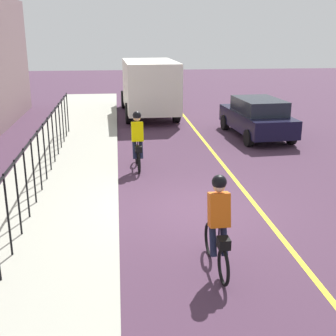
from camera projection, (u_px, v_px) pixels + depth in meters
name	position (u px, v px, depth m)	size (l,w,h in m)	color
ground_plane	(193.00, 210.00, 10.83)	(80.00, 80.00, 0.00)	#442B3F
lane_line_centre	(257.00, 207.00, 11.00)	(36.00, 0.12, 0.01)	yellow
sidewalk	(50.00, 213.00, 10.44)	(40.00, 3.20, 0.15)	#A3A495
iron_fence	(36.00, 156.00, 11.01)	(15.22, 0.04, 1.60)	black
cyclist_lead	(137.00, 141.00, 13.76)	(1.71, 0.37, 1.83)	black
cyclist_follow	(218.00, 225.00, 7.83)	(1.71, 0.37, 1.83)	black
patrol_sedan	(257.00, 117.00, 18.01)	(4.51, 2.16, 1.58)	black
box_truck_background	(148.00, 85.00, 22.33)	(6.78, 2.71, 2.78)	silver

